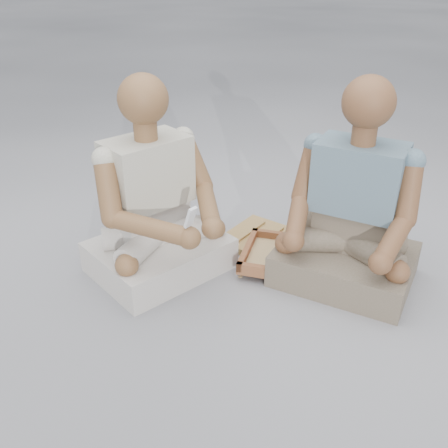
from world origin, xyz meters
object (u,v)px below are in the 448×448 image
Objects in this scene: craftsman at (156,210)px; companion at (351,218)px; tool_tray at (290,258)px; carved_panel at (277,244)px.

companion reaches higher than craftsman.
companion is at bearing 17.81° from tool_tray.
craftsman is at bearing -127.21° from carved_panel.
carved_panel is 0.58× the size of companion.
craftsman is 0.99× the size of companion.
carved_panel is 0.53m from companion.
tool_tray is 0.74m from craftsman.
companion is at bearing -7.86° from carved_panel.
craftsman reaches higher than tool_tray.
carved_panel is 0.22m from tool_tray.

